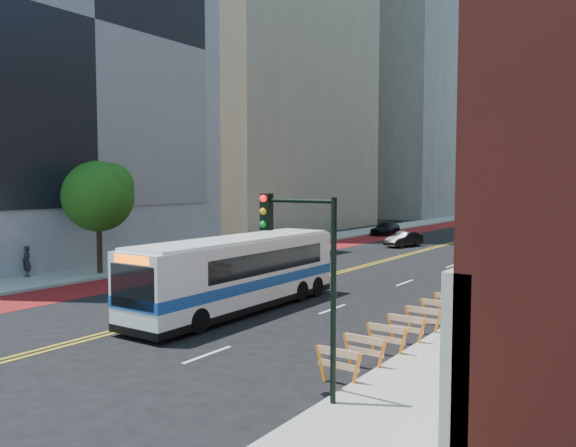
{
  "coord_description": "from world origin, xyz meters",
  "views": [
    {
      "loc": [
        16.95,
        -15.06,
        5.46
      ],
      "look_at": [
        1.05,
        8.0,
        3.5
      ],
      "focal_mm": 35.0,
      "sensor_mm": 36.0,
      "label": 1
    }
  ],
  "objects_px": {
    "traffic_signal": "(302,255)",
    "car_a": "(299,240)",
    "car_c": "(386,228)",
    "car_b": "(404,239)",
    "pedestrian": "(27,261)",
    "transit_bus": "(240,273)",
    "street_tree": "(99,194)"
  },
  "relations": [
    {
      "from": "transit_bus",
      "to": "car_a",
      "type": "relative_size",
      "value": 2.7
    },
    {
      "from": "traffic_signal",
      "to": "car_a",
      "type": "xyz_separation_m",
      "value": [
        -18.71,
        28.11,
        -2.99
      ]
    },
    {
      "from": "transit_bus",
      "to": "car_a",
      "type": "height_order",
      "value": "transit_bus"
    },
    {
      "from": "street_tree",
      "to": "car_b",
      "type": "height_order",
      "value": "street_tree"
    },
    {
      "from": "transit_bus",
      "to": "pedestrian",
      "type": "bearing_deg",
      "value": -177.87
    },
    {
      "from": "car_c",
      "to": "car_a",
      "type": "bearing_deg",
      "value": -93.69
    },
    {
      "from": "car_a",
      "to": "pedestrian",
      "type": "height_order",
      "value": "pedestrian"
    },
    {
      "from": "car_b",
      "to": "pedestrian",
      "type": "distance_m",
      "value": 30.3
    },
    {
      "from": "street_tree",
      "to": "transit_bus",
      "type": "height_order",
      "value": "street_tree"
    },
    {
      "from": "car_b",
      "to": "pedestrian",
      "type": "xyz_separation_m",
      "value": [
        -11.16,
        -28.17,
        0.39
      ]
    },
    {
      "from": "car_c",
      "to": "pedestrian",
      "type": "distance_m",
      "value": 38.26
    },
    {
      "from": "car_a",
      "to": "car_b",
      "type": "relative_size",
      "value": 1.08
    },
    {
      "from": "transit_bus",
      "to": "car_a",
      "type": "xyz_separation_m",
      "value": [
        -10.91,
        21.11,
        -0.93
      ]
    },
    {
      "from": "pedestrian",
      "to": "car_b",
      "type": "bearing_deg",
      "value": 69.71
    },
    {
      "from": "street_tree",
      "to": "car_a",
      "type": "distance_m",
      "value": 19.12
    },
    {
      "from": "car_a",
      "to": "car_c",
      "type": "height_order",
      "value": "car_a"
    },
    {
      "from": "transit_bus",
      "to": "car_b",
      "type": "distance_m",
      "value": 27.74
    },
    {
      "from": "transit_bus",
      "to": "car_a",
      "type": "distance_m",
      "value": 23.78
    },
    {
      "from": "transit_bus",
      "to": "car_c",
      "type": "relative_size",
      "value": 2.43
    },
    {
      "from": "car_b",
      "to": "car_c",
      "type": "bearing_deg",
      "value": 136.12
    },
    {
      "from": "traffic_signal",
      "to": "car_c",
      "type": "relative_size",
      "value": 1.06
    },
    {
      "from": "traffic_signal",
      "to": "car_c",
      "type": "height_order",
      "value": "traffic_signal"
    },
    {
      "from": "car_b",
      "to": "car_c",
      "type": "height_order",
      "value": "car_c"
    },
    {
      "from": "car_a",
      "to": "car_b",
      "type": "height_order",
      "value": "car_a"
    },
    {
      "from": "transit_bus",
      "to": "car_c",
      "type": "xyz_separation_m",
      "value": [
        -10.27,
        37.19,
        -0.97
      ]
    },
    {
      "from": "street_tree",
      "to": "traffic_signal",
      "type": "xyz_separation_m",
      "value": [
        20.66,
        -9.55,
        -1.19
      ]
    },
    {
      "from": "street_tree",
      "to": "pedestrian",
      "type": "relative_size",
      "value": 3.74
    },
    {
      "from": "car_b",
      "to": "car_c",
      "type": "distance_m",
      "value": 11.58
    },
    {
      "from": "traffic_signal",
      "to": "car_b",
      "type": "height_order",
      "value": "traffic_signal"
    },
    {
      "from": "transit_bus",
      "to": "car_a",
      "type": "bearing_deg",
      "value": 116.66
    },
    {
      "from": "traffic_signal",
      "to": "car_a",
      "type": "relative_size",
      "value": 1.18
    },
    {
      "from": "car_a",
      "to": "transit_bus",
      "type": "bearing_deg",
      "value": -58.81
    }
  ]
}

